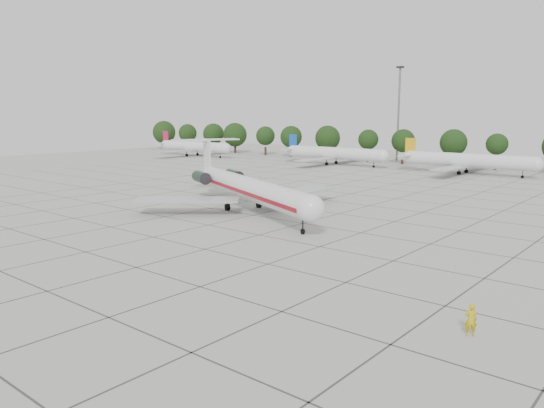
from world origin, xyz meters
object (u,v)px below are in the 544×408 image
object	(u,v)px
main_airliner	(245,187)
bg_airliner_a	(194,147)
floodlight_mast	(399,108)
bg_airliner_c	(467,161)
bg_airliner_b	(334,153)
ground_crew	(471,320)

from	to	relation	value
main_airliner	bg_airliner_a	bearing A→B (deg)	167.19
main_airliner	floodlight_mast	bearing A→B (deg)	127.58
bg_airliner_a	bg_airliner_c	xyz separation A→B (m)	(81.69, 5.17, 0.00)
bg_airliner_a	bg_airliner_b	xyz separation A→B (m)	(48.13, 4.43, 0.00)
ground_crew	bg_airliner_c	world-z (taller)	bg_airliner_c
bg_airliner_a	floodlight_mast	world-z (taller)	floodlight_mast
main_airliner	ground_crew	size ratio (longest dim) A/B	18.28
bg_airliner_a	bg_airliner_b	size ratio (longest dim) A/B	1.00
main_airliner	bg_airliner_c	xyz separation A→B (m)	(7.88, 62.16, -0.27)
ground_crew	bg_airliner_c	bearing A→B (deg)	-102.61
floodlight_mast	bg_airliner_a	bearing A→B (deg)	-155.91
main_airliner	ground_crew	bearing A→B (deg)	-4.91
bg_airliner_b	floodlight_mast	size ratio (longest dim) A/B	1.11
bg_airliner_b	bg_airliner_a	bearing A→B (deg)	-174.74
bg_airliner_c	bg_airliner_b	bearing A→B (deg)	-178.74
main_airliner	bg_airliner_b	size ratio (longest dim) A/B	1.29
bg_airliner_c	floodlight_mast	size ratio (longest dim) A/B	1.11
main_airliner	floodlight_mast	xyz separation A→B (m)	(-18.44, 81.74, 11.11)
main_airliner	bg_airliner_b	distance (m)	66.57
bg_airliner_a	bg_airliner_b	distance (m)	48.33
ground_crew	floodlight_mast	size ratio (longest dim) A/B	0.08
floodlight_mast	bg_airliner_b	bearing A→B (deg)	-109.58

